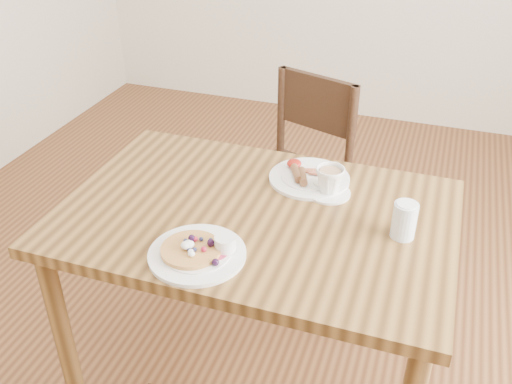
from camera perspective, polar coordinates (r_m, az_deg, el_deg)
ground at (r=2.26m, az=0.00°, el=-17.94°), size 5.00×5.00×0.00m
dining_table at (r=1.81m, az=0.00°, el=-4.54°), size 1.20×0.80×0.75m
chair_far at (r=2.50m, az=4.13°, el=2.30°), size 0.53×0.53×0.88m
pancake_plate at (r=1.57m, az=-5.76°, el=-5.93°), size 0.27×0.27×0.06m
breakfast_plate at (r=1.92m, az=5.23°, el=1.53°), size 0.27×0.27×0.04m
teacup_saucer at (r=1.83m, az=7.36°, el=1.00°), size 0.14×0.14×0.10m
water_glass at (r=1.67m, az=14.61°, el=-2.76°), size 0.07×0.07×0.11m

